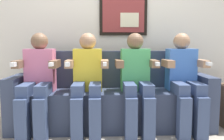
{
  "coord_description": "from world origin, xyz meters",
  "views": [
    {
      "loc": [
        -0.11,
        -2.35,
        0.98
      ],
      "look_at": [
        0.0,
        0.15,
        0.7
      ],
      "focal_mm": 36.77,
      "sensor_mm": 36.0,
      "label": 1
    }
  ],
  "objects_px": {
    "person_left_center": "(87,78)",
    "person_rightmost": "(184,78)",
    "couch": "(111,101)",
    "person_right_center": "(136,78)",
    "person_leftmost": "(38,79)"
  },
  "relations": [
    {
      "from": "person_right_center",
      "to": "person_rightmost",
      "type": "xyz_separation_m",
      "value": [
        0.54,
        0.0,
        0.0
      ]
    },
    {
      "from": "person_leftmost",
      "to": "person_left_center",
      "type": "height_order",
      "value": "same"
    },
    {
      "from": "couch",
      "to": "person_left_center",
      "type": "xyz_separation_m",
      "value": [
        -0.27,
        -0.17,
        0.29
      ]
    },
    {
      "from": "person_left_center",
      "to": "person_rightmost",
      "type": "bearing_deg",
      "value": 0.02
    },
    {
      "from": "couch",
      "to": "person_left_center",
      "type": "relative_size",
      "value": 2.09
    },
    {
      "from": "person_leftmost",
      "to": "person_left_center",
      "type": "bearing_deg",
      "value": 0.0
    },
    {
      "from": "person_leftmost",
      "to": "person_right_center",
      "type": "distance_m",
      "value": 1.09
    },
    {
      "from": "person_leftmost",
      "to": "person_left_center",
      "type": "xyz_separation_m",
      "value": [
        0.54,
        0.0,
        0.0
      ]
    },
    {
      "from": "couch",
      "to": "person_right_center",
      "type": "bearing_deg",
      "value": -31.76
    },
    {
      "from": "person_right_center",
      "to": "person_rightmost",
      "type": "bearing_deg",
      "value": 0.0
    },
    {
      "from": "couch",
      "to": "person_rightmost",
      "type": "relative_size",
      "value": 2.09
    },
    {
      "from": "person_rightmost",
      "to": "couch",
      "type": "bearing_deg",
      "value": 168.33
    },
    {
      "from": "couch",
      "to": "person_leftmost",
      "type": "xyz_separation_m",
      "value": [
        -0.81,
        -0.17,
        0.29
      ]
    },
    {
      "from": "person_left_center",
      "to": "person_rightmost",
      "type": "xyz_separation_m",
      "value": [
        1.09,
        0.0,
        -0.0
      ]
    },
    {
      "from": "person_left_center",
      "to": "person_rightmost",
      "type": "distance_m",
      "value": 1.09
    }
  ]
}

